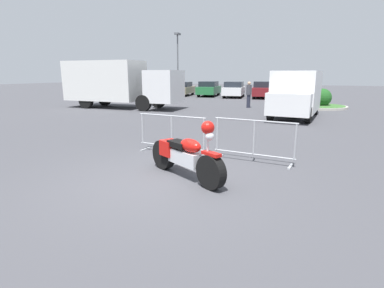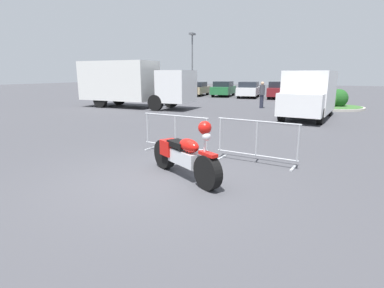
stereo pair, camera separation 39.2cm
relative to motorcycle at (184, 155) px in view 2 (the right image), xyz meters
name	(u,v)px [view 2 (the right image)]	position (x,y,z in m)	size (l,w,h in m)	color
ground_plane	(158,180)	(-0.42, -0.38, -0.50)	(120.00, 120.00, 0.00)	#424247
motorcycle	(184,155)	(0.00, 0.00, 0.00)	(2.11, 1.31, 1.31)	black
crowd_barrier_near	(175,134)	(-1.13, 1.70, 0.05)	(2.06, 0.64, 1.07)	#9EA0A5
crowd_barrier_far	(256,141)	(1.13, 1.70, 0.05)	(2.06, 0.64, 1.07)	#9EA0A5
box_truck	(130,82)	(-9.42, 10.87, 1.14)	(7.73, 2.38, 2.98)	silver
delivery_van	(310,93)	(1.61, 10.63, 0.74)	(2.38, 5.15, 2.31)	white
parked_car_silver	(173,88)	(-12.74, 22.73, 0.20)	(2.16, 4.26, 1.39)	#B7BABF
parked_car_tan	(198,89)	(-10.04, 22.94, 0.20)	(2.16, 4.26, 1.39)	tan
parked_car_green	(224,89)	(-7.33, 23.23, 0.24)	(2.27, 4.49, 1.46)	#236B38
parked_car_white	(249,90)	(-4.62, 22.68, 0.24)	(2.28, 4.49, 1.46)	white
parked_car_maroon	(279,90)	(-1.92, 22.85, 0.26)	(2.34, 4.61, 1.50)	maroon
pedestrian	(262,94)	(-1.50, 14.12, 0.42)	(0.48, 0.48, 1.69)	#262838
planter_island	(335,102)	(2.78, 15.91, -0.11)	(3.58, 3.58, 1.24)	#ADA89E
street_lamp	(192,56)	(-9.12, 19.74, 3.21)	(0.36, 0.70, 5.68)	#595B60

